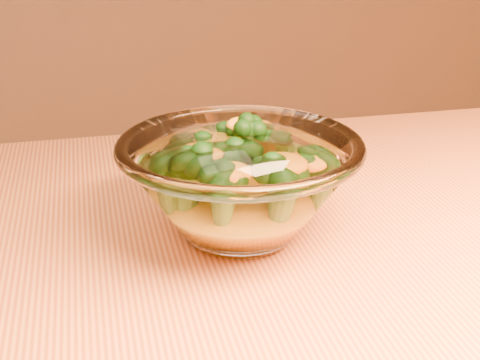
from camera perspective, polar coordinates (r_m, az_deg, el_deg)
The scene contains 3 objects.
glass_bowl at distance 0.56m, azimuth -0.00°, elevation -0.42°, with size 0.20×0.20×0.09m.
cheese_sauce at distance 0.56m, azimuth -0.00°, elevation -2.19°, with size 0.11×0.11×0.03m, color yellow.
broccoli_heap at distance 0.56m, azimuth -0.59°, elevation 1.26°, with size 0.14×0.13×0.07m.
Camera 1 is at (-0.01, -0.38, 1.02)m, focal length 50.00 mm.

